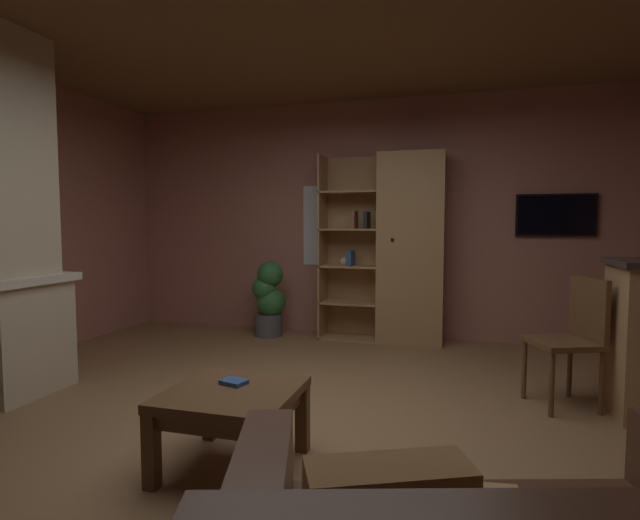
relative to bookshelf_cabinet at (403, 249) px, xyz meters
The scene contains 9 objects.
floor 2.78m from the bookshelf_cabinet, 97.26° to the right, with size 6.15×5.60×0.02m, color olive.
wall_back 0.54m from the bookshelf_cabinet, 140.07° to the left, with size 6.27×0.06×2.71m, color #AD7060.
window_pane_back 0.98m from the bookshelf_cabinet, 165.37° to the left, with size 0.60×0.01×0.94m, color white.
bookshelf_cabinet is the anchor object (origin of this frame).
coffee_table 3.23m from the bookshelf_cabinet, 99.70° to the right, with size 0.67×0.67×0.43m.
table_book_0 3.14m from the bookshelf_cabinet, 100.47° to the right, with size 0.13×0.10×0.02m, color #2D4C8C.
dining_chair 2.19m from the bookshelf_cabinet, 49.38° to the right, with size 0.55×0.55×0.92m.
potted_floor_plant 1.63m from the bookshelf_cabinet, behind, with size 0.38×0.35×0.87m.
wall_mounted_tv 1.61m from the bookshelf_cabinet, ahead, with size 0.78×0.06×0.44m.
Camera 1 is at (0.94, -2.89, 1.30)m, focal length 27.83 mm.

